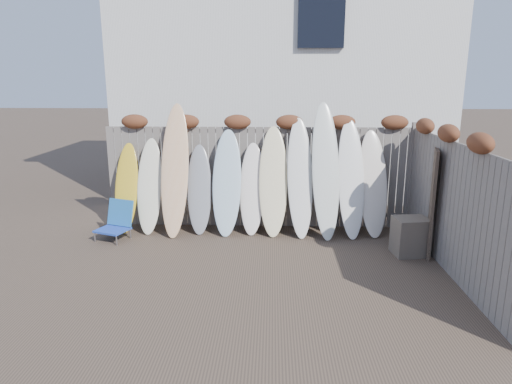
{
  "coord_description": "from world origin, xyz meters",
  "views": [
    {
      "loc": [
        0.28,
        -6.46,
        2.91
      ],
      "look_at": [
        0.0,
        1.2,
        1.0
      ],
      "focal_mm": 32.0,
      "sensor_mm": 36.0,
      "label": 1
    }
  ],
  "objects_px": {
    "wooden_crate": "(410,236)",
    "surfboard_0": "(126,188)",
    "lattice_panel": "(431,199)",
    "beach_chair": "(116,221)"
  },
  "relations": [
    {
      "from": "wooden_crate",
      "to": "surfboard_0",
      "type": "xyz_separation_m",
      "value": [
        -5.16,
        1.1,
        0.53
      ]
    },
    {
      "from": "wooden_crate",
      "to": "lattice_panel",
      "type": "xyz_separation_m",
      "value": [
        0.39,
        0.28,
        0.58
      ]
    },
    {
      "from": "lattice_panel",
      "to": "wooden_crate",
      "type": "bearing_deg",
      "value": -128.2
    },
    {
      "from": "beach_chair",
      "to": "lattice_panel",
      "type": "height_order",
      "value": "lattice_panel"
    },
    {
      "from": "surfboard_0",
      "to": "lattice_panel",
      "type": "bearing_deg",
      "value": -3.75
    },
    {
      "from": "beach_chair",
      "to": "surfboard_0",
      "type": "relative_size",
      "value": 0.4
    },
    {
      "from": "lattice_panel",
      "to": "surfboard_0",
      "type": "distance_m",
      "value": 5.61
    },
    {
      "from": "wooden_crate",
      "to": "lattice_panel",
      "type": "relative_size",
      "value": 0.35
    },
    {
      "from": "wooden_crate",
      "to": "lattice_panel",
      "type": "height_order",
      "value": "lattice_panel"
    },
    {
      "from": "surfboard_0",
      "to": "wooden_crate",
      "type": "bearing_deg",
      "value": -7.35
    }
  ]
}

